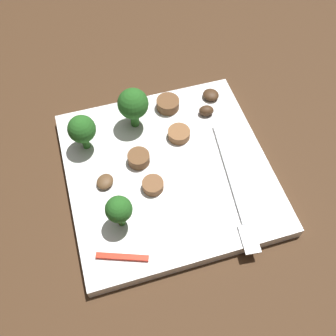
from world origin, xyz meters
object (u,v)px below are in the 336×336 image
object	(u,v)px
plate	(168,172)
broccoli_floret_0	(82,130)
sausage_slice_2	(139,158)
pepper_strip_0	(122,257)
broccoli_floret_1	(133,104)
sausage_slice_0	(179,134)
sausage_slice_1	(168,104)
mushroom_2	(105,180)
mushroom_0	(206,111)
fork	(235,194)
mushroom_1	(211,95)
sausage_slice_3	(153,185)
broccoli_floret_2	(119,210)

from	to	relation	value
plate	broccoli_floret_0	bearing A→B (deg)	-124.05
plate	sausage_slice_2	bearing A→B (deg)	-121.58
sausage_slice_2	pepper_strip_0	size ratio (longest dim) A/B	0.48
broccoli_floret_1	sausage_slice_0	bearing A→B (deg)	53.69
sausage_slice_1	mushroom_2	xyz separation A→B (m)	(0.09, -0.11, -0.00)
mushroom_0	sausage_slice_1	bearing A→B (deg)	-118.67
fork	mushroom_0	distance (m)	0.13
broccoli_floret_0	pepper_strip_0	bearing A→B (deg)	3.98
fork	mushroom_1	world-z (taller)	mushroom_1
sausage_slice_1	pepper_strip_0	bearing A→B (deg)	-29.35
fork	mushroom_1	size ratio (longest dim) A/B	7.95
broccoli_floret_0	sausage_slice_0	world-z (taller)	broccoli_floret_0
sausage_slice_1	sausage_slice_2	size ratio (longest dim) A/B	1.13
broccoli_floret_1	mushroom_0	world-z (taller)	broccoli_floret_1
fork	broccoli_floret_1	size ratio (longest dim) A/B	2.97
sausage_slice_2	sausage_slice_3	size ratio (longest dim) A/B	1.07
broccoli_floret_0	sausage_slice_0	size ratio (longest dim) A/B	1.84
sausage_slice_2	mushroom_0	size ratio (longest dim) A/B	1.38
broccoli_floret_2	pepper_strip_0	bearing A→B (deg)	-12.05
broccoli_floret_1	mushroom_2	size ratio (longest dim) A/B	2.70
broccoli_floret_1	pepper_strip_0	distance (m)	0.19
sausage_slice_3	mushroom_0	world-z (taller)	mushroom_0
plate	pepper_strip_0	world-z (taller)	pepper_strip_0
broccoli_floret_2	mushroom_1	bearing A→B (deg)	133.24
sausage_slice_1	mushroom_1	bearing A→B (deg)	90.69
broccoli_floret_1	mushroom_2	world-z (taller)	broccoli_floret_1
plate	sausage_slice_3	size ratio (longest dim) A/B	9.60
sausage_slice_1	mushroom_1	world-z (taller)	sausage_slice_1
fork	sausage_slice_0	xyz separation A→B (m)	(-0.10, -0.04, 0.00)
broccoli_floret_1	mushroom_2	bearing A→B (deg)	-36.17
broccoli_floret_2	mushroom_1	xyz separation A→B (m)	(-0.15, 0.16, -0.03)
sausage_slice_2	sausage_slice_3	xyz separation A→B (m)	(0.04, 0.01, -0.00)
broccoli_floret_0	mushroom_1	bearing A→B (deg)	100.71
plate	sausage_slice_1	world-z (taller)	sausage_slice_1
broccoli_floret_1	broccoli_floret_2	world-z (taller)	broccoli_floret_1
plate	broccoli_floret_1	size ratio (longest dim) A/B	4.12
mushroom_1	mushroom_2	xyz separation A→B (m)	(0.10, -0.17, -0.00)
sausage_slice_0	broccoli_floret_0	bearing A→B (deg)	-98.91
broccoli_floret_0	sausage_slice_2	bearing A→B (deg)	54.66
mushroom_0	mushroom_2	bearing A→B (deg)	-66.21
mushroom_0	mushroom_1	bearing A→B (deg)	148.68
sausage_slice_0	pepper_strip_0	world-z (taller)	sausage_slice_0
sausage_slice_3	mushroom_1	xyz separation A→B (m)	(-0.12, 0.12, -0.00)
sausage_slice_1	mushroom_2	world-z (taller)	sausage_slice_1
fork	sausage_slice_2	distance (m)	0.13
fork	mushroom_2	bearing A→B (deg)	-106.07
sausage_slice_2	mushroom_0	xyz separation A→B (m)	(-0.05, 0.11, -0.00)
mushroom_0	mushroom_1	size ratio (longest dim) A/B	0.89
fork	broccoli_floret_2	bearing A→B (deg)	-84.42
fork	broccoli_floret_0	distance (m)	0.20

